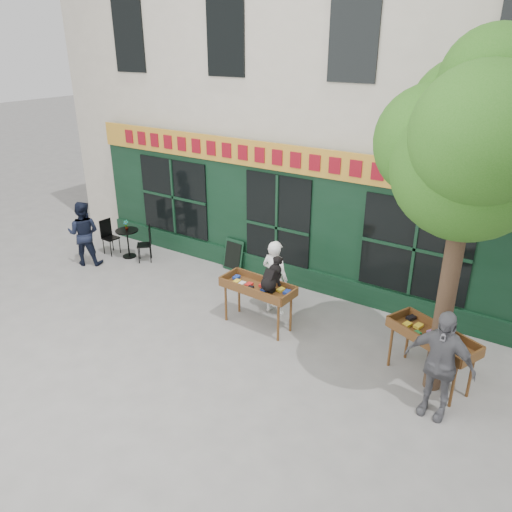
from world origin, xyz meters
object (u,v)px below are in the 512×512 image
object	(u,v)px
book_cart_center	(258,290)
man_right	(439,364)
bistro_table	(128,238)
book_cart_right	(432,339)
dog	(272,273)
woman	(275,278)
man_left	(84,233)

from	to	relation	value
book_cart_center	man_right	bearing A→B (deg)	-7.05
book_cart_center	bistro_table	distance (m)	4.91
book_cart_right	bistro_table	bearing A→B (deg)	-162.99
book_cart_center	man_right	distance (m)	3.75
dog	book_cart_right	distance (m)	3.08
woman	book_cart_right	world-z (taller)	woman
man_right	dog	bearing A→B (deg)	173.22
book_cart_center	book_cart_right	world-z (taller)	same
woman	man_right	bearing A→B (deg)	163.53
book_cart_center	bistro_table	bearing A→B (deg)	170.95
man_left	woman	bearing A→B (deg)	153.58
book_cart_right	man_right	xyz separation A→B (m)	(0.30, -0.75, 0.08)
woman	book_cart_right	bearing A→B (deg)	173.73
dog	woman	xyz separation A→B (m)	(-0.35, 0.70, -0.47)
dog	woman	world-z (taller)	woman
dog	bistro_table	world-z (taller)	dog
man_right	bistro_table	size ratio (longest dim) A/B	2.38
dog	man_left	world-z (taller)	man_left
woman	man_left	xyz separation A→B (m)	(-5.39, -0.53, 0.02)
book_cart_center	man_left	bearing A→B (deg)	-178.33
book_cart_right	dog	bearing A→B (deg)	-153.76
woman	book_cart_right	xyz separation A→B (m)	(3.39, -0.55, 0.00)
bistro_table	man_left	distance (m)	1.11
book_cart_right	man_right	size ratio (longest dim) A/B	0.90
book_cart_center	book_cart_right	bearing A→B (deg)	4.63
man_right	man_left	distance (m)	9.11
book_cart_center	dog	size ratio (longest dim) A/B	2.55
man_right	book_cart_center	bearing A→B (deg)	173.41
woman	man_left	world-z (taller)	man_left
dog	man_right	distance (m)	3.42
man_right	man_left	xyz separation A→B (m)	(-9.08, 0.76, -0.07)
woman	man_right	world-z (taller)	man_right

